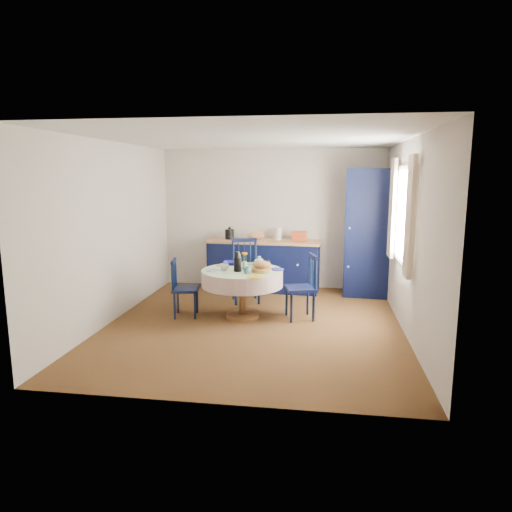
{
  "coord_description": "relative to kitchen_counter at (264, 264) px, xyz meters",
  "views": [
    {
      "loc": [
        0.9,
        -5.97,
        2.03
      ],
      "look_at": [
        0.0,
        0.2,
        0.93
      ],
      "focal_mm": 32.0,
      "sensor_mm": 36.0,
      "label": 1
    }
  ],
  "objects": [
    {
      "name": "mug_a",
      "position": [
        -0.34,
        -1.73,
        0.29
      ],
      "size": [
        0.12,
        0.12,
        0.1
      ],
      "primitive_type": "imported",
      "color": "silver",
      "rests_on": "dining_table"
    },
    {
      "name": "mug_c",
      "position": [
        0.22,
        -1.47,
        0.29
      ],
      "size": [
        0.13,
        0.13,
        0.1
      ],
      "primitive_type": "imported",
      "color": "black",
      "rests_on": "dining_table"
    },
    {
      "name": "wall_right",
      "position": [
        2.12,
        -1.96,
        0.79
      ],
      "size": [
        0.02,
        4.5,
        2.5
      ],
      "primitive_type": "cube",
      "color": "beige",
      "rests_on": "floor"
    },
    {
      "name": "chair_right",
      "position": [
        0.77,
        -1.59,
        0.01
      ],
      "size": [
        0.5,
        0.51,
        0.93
      ],
      "rotation": [
        0.0,
        0.0,
        -1.29
      ],
      "color": "black",
      "rests_on": "floor"
    },
    {
      "name": "chair_left",
      "position": [
        -0.96,
        -1.73,
        -0.04
      ],
      "size": [
        0.42,
        0.43,
        0.84
      ],
      "rotation": [
        0.0,
        0.0,
        1.74
      ],
      "color": "black",
      "rests_on": "floor"
    },
    {
      "name": "dining_table",
      "position": [
        -0.09,
        -1.66,
        0.12
      ],
      "size": [
        1.18,
        1.16,
        0.98
      ],
      "color": "#5D2F1A",
      "rests_on": "floor"
    },
    {
      "name": "wall_back",
      "position": [
        0.12,
        0.29,
        0.79
      ],
      "size": [
        4.0,
        0.02,
        2.5
      ],
      "primitive_type": "cube",
      "color": "beige",
      "rests_on": "floor"
    },
    {
      "name": "mug_d",
      "position": [
        -0.23,
        -1.33,
        0.28
      ],
      "size": [
        0.09,
        0.09,
        0.09
      ],
      "primitive_type": "imported",
      "color": "silver",
      "rests_on": "dining_table"
    },
    {
      "name": "chair_far",
      "position": [
        -0.2,
        -0.8,
        0.05
      ],
      "size": [
        0.56,
        0.55,
        1.02
      ],
      "rotation": [
        0.0,
        0.0,
        0.3
      ],
      "color": "black",
      "rests_on": "floor"
    },
    {
      "name": "window",
      "position": [
        2.07,
        -1.66,
        1.06
      ],
      "size": [
        0.1,
        1.74,
        1.45
      ],
      "color": "white",
      "rests_on": "wall_right"
    },
    {
      "name": "pantry_cabinet",
      "position": [
        1.78,
        -0.11,
        0.61
      ],
      "size": [
        0.78,
        0.58,
        2.14
      ],
      "rotation": [
        0.0,
        0.0,
        -0.07
      ],
      "color": "black",
      "rests_on": "floor"
    },
    {
      "name": "ceiling",
      "position": [
        0.12,
        -1.96,
        2.04
      ],
      "size": [
        4.5,
        4.5,
        0.0
      ],
      "primitive_type": "plane",
      "rotation": [
        3.14,
        0.0,
        0.0
      ],
      "color": "white",
      "rests_on": "wall_back"
    },
    {
      "name": "mug_b",
      "position": [
        0.01,
        -1.91,
        0.29
      ],
      "size": [
        0.1,
        0.1,
        0.09
      ],
      "primitive_type": "imported",
      "color": "#2D6066",
      "rests_on": "dining_table"
    },
    {
      "name": "kitchen_counter",
      "position": [
        0.0,
        0.0,
        0.0
      ],
      "size": [
        2.05,
        0.76,
        1.14
      ],
      "rotation": [
        0.0,
        0.0,
        -0.07
      ],
      "color": "black",
      "rests_on": "floor"
    },
    {
      "name": "cobalt_bowl",
      "position": [
        -0.34,
        -1.34,
        0.27
      ],
      "size": [
        0.23,
        0.23,
        0.06
      ],
      "primitive_type": "imported",
      "color": "navy",
      "rests_on": "dining_table"
    },
    {
      "name": "wall_left",
      "position": [
        -1.88,
        -1.96,
        0.79
      ],
      "size": [
        0.02,
        4.5,
        2.5
      ],
      "primitive_type": "cube",
      "color": "beige",
      "rests_on": "floor"
    },
    {
      "name": "floor",
      "position": [
        0.12,
        -1.96,
        -0.46
      ],
      "size": [
        4.5,
        4.5,
        0.0
      ],
      "primitive_type": "plane",
      "color": "black",
      "rests_on": "ground"
    }
  ]
}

